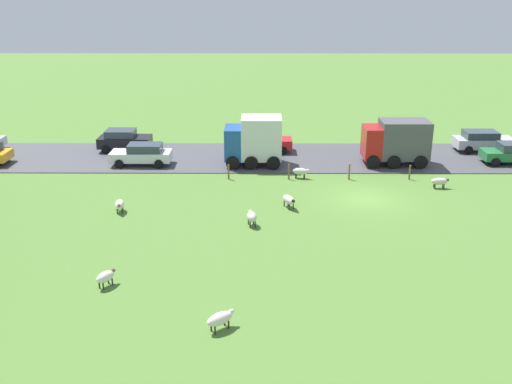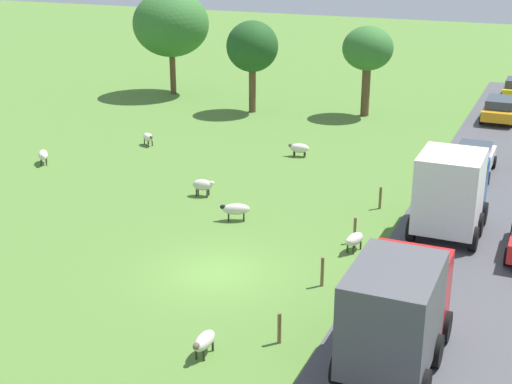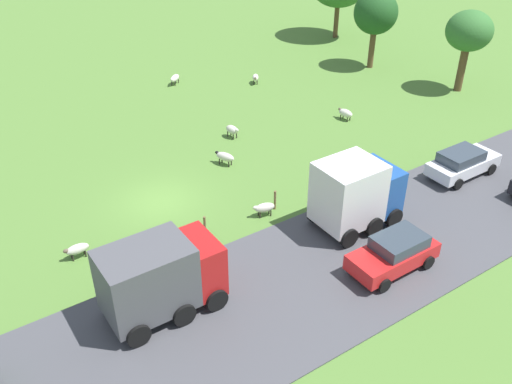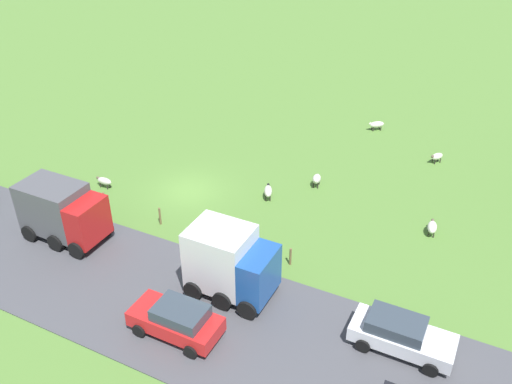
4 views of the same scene
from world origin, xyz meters
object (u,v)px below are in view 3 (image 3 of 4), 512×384
object	(u,v)px
sheep_2	(232,130)
truck_1	(160,277)
sheep_5	(225,157)
sheep_0	(175,78)
sheep_6	(345,113)
truck_0	(356,192)
sheep_1	(77,249)
sheep_4	(255,78)
sheep_3	(264,208)
tree_0	(376,13)
car_3	(463,162)
car_6	(394,253)
tree_2	(469,32)

from	to	relation	value
sheep_2	truck_1	world-z (taller)	truck_1
sheep_2	sheep_5	world-z (taller)	sheep_2
sheep_0	truck_1	size ratio (longest dim) A/B	0.26
sheep_5	sheep_6	bearing A→B (deg)	94.10
truck_0	sheep_6	bearing A→B (deg)	140.17
sheep_1	sheep_4	xyz separation A→B (m)	(-13.03, 18.44, 0.01)
sheep_0	sheep_3	xyz separation A→B (m)	(18.34, -4.31, 0.01)
sheep_0	sheep_1	distance (m)	21.02
sheep_1	sheep_2	bearing A→B (deg)	117.29
tree_0	truck_0	xyz separation A→B (m)	(15.81, -16.23, -2.51)
sheep_4	truck_1	bearing A→B (deg)	-42.45
sheep_5	truck_0	bearing A→B (deg)	13.73
sheep_4	car_3	bearing A→B (deg)	5.83
sheep_1	truck_1	distance (m)	5.66
sheep_5	car_3	distance (m)	13.36
tree_0	car_3	bearing A→B (deg)	-27.09
sheep_2	sheep_3	bearing A→B (deg)	-21.37
sheep_6	sheep_0	bearing A→B (deg)	-151.24
sheep_3	tree_0	size ratio (longest dim) A/B	0.19
sheep_1	truck_1	size ratio (longest dim) A/B	0.25
sheep_1	car_6	xyz separation A→B (m)	(8.50, 11.30, 0.42)
sheep_3	sheep_5	xyz separation A→B (m)	(-5.56, 1.06, 0.03)
sheep_1	truck_1	xyz separation A→B (m)	(5.22, 1.75, 1.32)
sheep_0	sheep_6	bearing A→B (deg)	28.76
sheep_6	car_6	size ratio (longest dim) A/B	0.29
sheep_4	sheep_3	bearing A→B (deg)	-32.41
sheep_2	tree_2	world-z (taller)	tree_2
tree_2	truck_0	distance (m)	20.27
tree_0	truck_1	world-z (taller)	tree_0
tree_0	car_3	size ratio (longest dim) A/B	1.40
truck_0	sheep_5	bearing A→B (deg)	-166.27
sheep_5	car_3	size ratio (longest dim) A/B	0.30
car_6	sheep_4	bearing A→B (deg)	161.64
sheep_0	truck_0	distance (m)	21.47
sheep_4	sheep_5	xyz separation A→B (m)	(9.47, -8.48, 0.04)
sheep_5	truck_1	size ratio (longest dim) A/B	0.28
sheep_1	truck_0	distance (m)	13.16
sheep_4	truck_1	xyz separation A→B (m)	(18.25, -16.70, 1.31)
tree_2	truck_0	bearing A→B (deg)	-65.02
tree_0	car_3	xyz separation A→B (m)	(15.68, -8.02, -3.53)
sheep_0	car_3	world-z (taller)	car_3
sheep_4	truck_1	size ratio (longest dim) A/B	0.22
sheep_4	tree_2	xyz separation A→B (m)	(9.58, 11.86, 3.91)
sheep_5	tree_2	world-z (taller)	tree_2
truck_0	truck_1	bearing A→B (deg)	-89.04
sheep_0	sheep_4	distance (m)	6.19
truck_1	truck_0	bearing A→B (deg)	90.96
sheep_6	truck_0	size ratio (longest dim) A/B	0.30
sheep_3	sheep_4	distance (m)	17.79
car_3	truck_0	bearing A→B (deg)	-89.12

